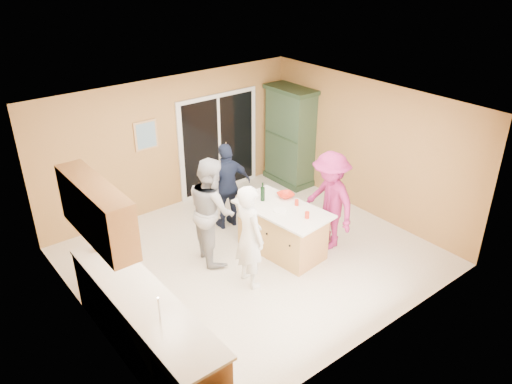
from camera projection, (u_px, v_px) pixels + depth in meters
floor at (253, 257)px, 8.48m from camera, size 5.50×5.50×0.00m
ceiling at (252, 109)px, 7.30m from camera, size 5.50×5.00×0.10m
wall_back at (173, 143)px, 9.63m from camera, size 5.50×0.10×2.60m
wall_front at (378, 259)px, 6.15m from camera, size 5.50×0.10×2.60m
wall_left at (83, 248)px, 6.36m from camera, size 0.10×5.00×2.60m
wall_right at (367, 148)px, 9.42m from camera, size 0.10×5.00×2.60m
left_cabinet_run at (150, 333)px, 6.18m from camera, size 0.65×3.05×1.24m
upper_cabinets at (96, 211)px, 6.06m from camera, size 0.35×1.60×0.75m
sliding_door at (219, 144)px, 10.30m from camera, size 1.90×0.07×2.10m
framed_picture at (146, 135)px, 9.17m from camera, size 0.46×0.04×0.56m
kitchen_island at (282, 231)px, 8.47m from camera, size 1.04×1.69×0.85m
green_hutch at (290, 137)px, 10.69m from camera, size 0.61×1.15×2.12m
woman_white at (249, 236)px, 7.48m from camera, size 0.45×0.65×1.69m
woman_grey at (212, 210)px, 8.09m from camera, size 0.88×1.02×1.80m
woman_navy at (227, 186)px, 9.05m from camera, size 1.00×0.50×1.63m
woman_magenta at (330, 201)px, 8.43m from camera, size 0.81×1.21×1.75m
serving_bowl at (286, 195)px, 8.60m from camera, size 0.33×0.33×0.07m
tulip_vase at (96, 238)px, 6.86m from camera, size 0.26×0.21×0.42m
tumbler_near at (307, 215)px, 7.94m from camera, size 0.08×0.08×0.11m
tumbler_far at (297, 202)px, 8.33m from camera, size 0.08×0.08×0.10m
wine_bottle at (263, 194)px, 8.44m from camera, size 0.08×0.08×0.33m
white_plate at (280, 210)px, 8.18m from camera, size 0.27×0.27×0.02m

